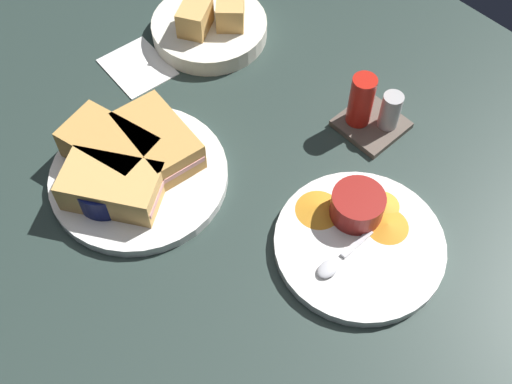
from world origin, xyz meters
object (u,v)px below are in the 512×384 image
Objects in this scene: sandwich_half_near at (158,140)px; plate_chips_companion at (359,245)px; condiment_caddy at (371,111)px; ramekin_light_gravy at (357,205)px; spoon_by_gravy_ramekin at (335,263)px; plate_sandwich_main at (139,176)px; bread_basket_rear at (210,26)px; sandwich_half_far at (110,147)px; ramekin_dark_sauce at (103,188)px; spoon_by_dark_ramekin at (138,169)px; sandwich_half_extra at (112,186)px.

plate_chips_companion is at bearing 18.72° from sandwich_half_near.
sandwich_half_near is 1.46× the size of condiment_caddy.
ramekin_light_gravy reaches higher than spoon_by_gravy_ramekin.
plate_sandwich_main is 30.95cm from bread_basket_rear.
bread_basket_rear reaches higher than sandwich_half_far.
sandwich_half_near is 31.43cm from plate_chips_companion.
plate_sandwich_main is 5.76cm from sandwich_half_near.
sandwich_half_far is 6.83cm from ramekin_dark_sauce.
spoon_by_gravy_ramekin is (29.00, 9.60, 0.00)cm from spoon_by_dark_ramekin.
ramekin_dark_sauce is 0.79× the size of spoon_by_dark_ramekin.
sandwich_half_far is 35.09cm from spoon_by_gravy_ramekin.
condiment_caddy is at bearing 8.72° from bread_basket_rear.
bread_basket_rear is (-11.04, 27.63, -1.85)cm from sandwich_half_far.
ramekin_light_gravy is (24.20, 22.22, -0.31)cm from sandwich_half_extra.
ramekin_dark_sauce is 6.24cm from spoon_by_dark_ramekin.
plate_chips_companion is 21.45cm from condiment_caddy.
bread_basket_rear reaches higher than ramekin_light_gravy.
plate_sandwich_main is 3.21× the size of ramekin_dark_sauce.
ramekin_light_gravy is at bearing -54.54° from condiment_caddy.
bread_basket_rear reaches higher than spoon_by_gravy_ramekin.
spoon_by_gravy_ramekin reaches higher than plate_chips_companion.
spoon_by_gravy_ramekin is at bearing 18.31° from spoon_by_dark_ramekin.
ramekin_dark_sauce is at bearing -83.29° from spoon_by_dark_ramekin.
ramekin_light_gravy is at bearing 26.12° from sandwich_half_near.
plate_chips_companion is at bearing -39.81° from ramekin_light_gravy.
sandwich_half_far is 0.76× the size of bread_basket_rear.
sandwich_half_far and sandwich_half_extra have the same top height.
spoon_by_dark_ramekin is at bearing -116.83° from condiment_caddy.
condiment_caddy is (15.35, 31.38, 2.61)cm from plate_sandwich_main.
condiment_caddy is at bearing 58.27° from sandwich_half_far.
spoon_by_dark_ramekin is at bearing 96.71° from ramekin_dark_sauce.
condiment_caddy is at bearing 68.32° from sandwich_half_extra.
spoon_by_dark_ramekin is at bearing 16.85° from sandwich_half_far.
sandwich_half_extra is at bearing -74.32° from spoon_by_dark_ramekin.
ramekin_light_gravy is (25.21, 17.54, 2.89)cm from plate_sandwich_main.
plate_chips_companion is 45.91cm from bread_basket_rear.
sandwich_half_extra reaches higher than plate_chips_companion.
plate_chips_companion is 2.38× the size of condiment_caddy.
sandwich_half_near reaches higher than ramekin_dark_sauce.
bread_basket_rear is at bearing 116.42° from ramekin_dark_sauce.
plate_sandwich_main is 1.31× the size of bread_basket_rear.
sandwich_half_near is at bearing -153.88° from ramekin_light_gravy.
sandwich_half_far is at bearing -154.71° from plate_chips_companion.
sandwich_half_far is at bearing -122.79° from sandwich_half_near.
ramekin_dark_sauce is 0.35× the size of plate_chips_companion.
sandwich_half_far is at bearing -167.79° from plate_sandwich_main.
condiment_caddy is (-9.86, 13.85, -0.28)cm from ramekin_light_gravy.
bread_basket_rear is 2.02× the size of condiment_caddy.
condiment_caddy is (31.07, 4.77, 1.26)cm from bread_basket_rear.
ramekin_light_gravy reaches higher than spoon_by_dark_ramekin.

